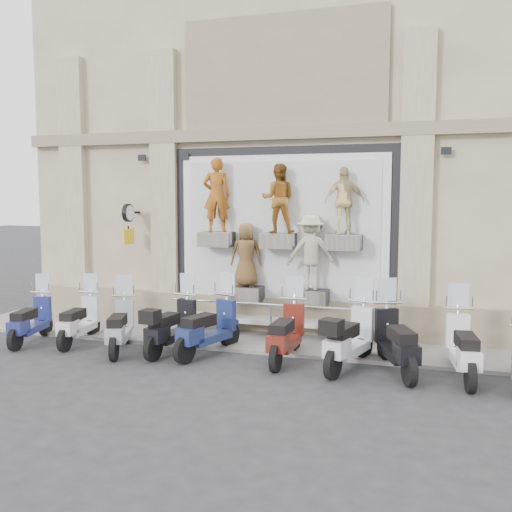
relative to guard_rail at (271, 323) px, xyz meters
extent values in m
plane|color=#2C2C2F|center=(0.00, -2.00, -0.47)|extent=(90.00, 90.00, 0.00)
cube|color=gray|center=(0.00, 0.10, -0.43)|extent=(16.00, 2.20, 0.08)
cube|color=black|center=(0.00, 0.96, 1.93)|extent=(5.60, 0.10, 4.30)
cube|color=white|center=(0.00, 0.90, 1.93)|extent=(5.10, 0.06, 3.90)
cube|color=white|center=(0.00, 0.86, 1.93)|extent=(4.70, 0.04, 3.60)
cube|color=white|center=(0.00, 0.55, -0.05)|extent=(5.10, 0.75, 0.10)
cube|color=#28282B|center=(-1.55, 0.59, 1.86)|extent=(0.80, 0.50, 0.35)
imported|color=#B6601A|center=(-1.55, 0.59, 2.93)|extent=(0.75, 0.60, 1.79)
cube|color=#28282B|center=(0.00, 0.59, 1.86)|extent=(0.80, 0.50, 0.35)
imported|color=brown|center=(0.00, 0.59, 2.84)|extent=(0.89, 0.76, 1.62)
cube|color=#28282B|center=(1.55, 0.59, 1.86)|extent=(0.80, 0.50, 0.35)
imported|color=#DDC689|center=(1.55, 0.59, 2.80)|extent=(0.96, 0.60, 1.53)
cube|color=#28282B|center=(-0.80, 0.59, 0.56)|extent=(0.80, 0.50, 0.35)
imported|color=brown|center=(-0.80, 0.59, 1.51)|extent=(0.87, 0.70, 1.54)
cube|color=#28282B|center=(0.80, 0.59, 0.56)|extent=(0.80, 0.50, 0.35)
imported|color=beige|center=(0.80, 0.59, 1.62)|extent=(1.25, 0.88, 1.76)
cube|color=black|center=(-3.90, 0.72, 2.49)|extent=(0.06, 0.56, 0.06)
cylinder|color=black|center=(-3.90, 0.45, 2.49)|extent=(0.10, 0.46, 0.46)
cube|color=yellow|center=(-3.90, 0.45, 1.89)|extent=(0.04, 0.50, 0.38)
camera|label=1|loc=(3.54, -12.33, 2.89)|focal=40.00mm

